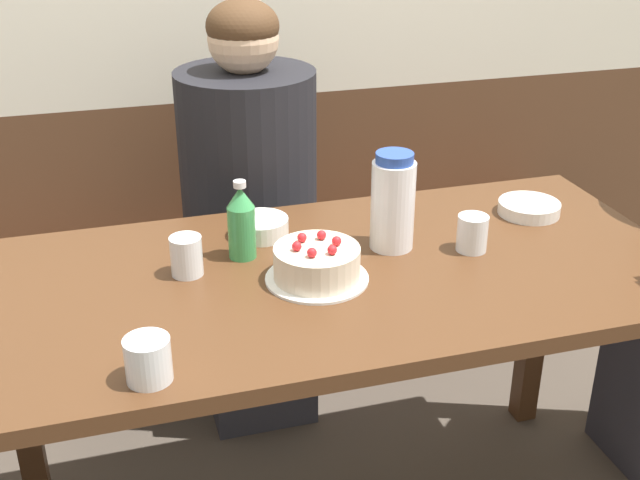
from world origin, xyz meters
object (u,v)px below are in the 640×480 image
object	(u,v)px
birthday_cake	(317,264)
bowl_soup_white	(529,208)
soju_bottle	(241,222)
bowl_rice_small	(261,227)
person_grey_tee	(251,223)
water_pitcher	(393,202)
glass_tumbler_short	(148,360)
bench_seat	(259,305)
glass_shot_small	(186,256)
glass_water_tall	(472,233)

from	to	relation	value
birthday_cake	bowl_soup_white	world-z (taller)	birthday_cake
soju_bottle	bowl_rice_small	bearing A→B (deg)	57.24
soju_bottle	bowl_rice_small	world-z (taller)	soju_bottle
soju_bottle	person_grey_tee	distance (m)	0.57
birthday_cake	person_grey_tee	world-z (taller)	person_grey_tee
water_pitcher	person_grey_tee	size ratio (longest dim) A/B	0.18
bowl_rice_small	glass_tumbler_short	size ratio (longest dim) A/B	1.64
bowl_soup_white	person_grey_tee	xyz separation A→B (m)	(-0.60, 0.47, -0.17)
bench_seat	water_pitcher	bearing A→B (deg)	-78.64
soju_bottle	glass_shot_small	world-z (taller)	soju_bottle
bowl_rice_small	glass_tumbler_short	xyz separation A→B (m)	(-0.30, -0.50, 0.02)
glass_tumbler_short	person_grey_tee	bearing A→B (deg)	68.63
bench_seat	glass_tumbler_short	bearing A→B (deg)	-110.31
bowl_soup_white	person_grey_tee	world-z (taller)	person_grey_tee
bowl_soup_white	glass_water_tall	size ratio (longest dim) A/B	1.83
glass_tumbler_short	glass_water_tall	bearing A→B (deg)	21.92
glass_tumbler_short	person_grey_tee	size ratio (longest dim) A/B	0.06
glass_tumbler_short	water_pitcher	bearing A→B (deg)	32.42
soju_bottle	bowl_rice_small	xyz separation A→B (m)	(0.06, 0.09, -0.06)
bench_seat	bowl_rice_small	bearing A→B (deg)	-100.46
glass_shot_small	glass_tumbler_short	bearing A→B (deg)	-107.45
glass_tumbler_short	glass_shot_small	bearing A→B (deg)	72.55
bench_seat	person_grey_tee	distance (m)	0.45
glass_shot_small	person_grey_tee	world-z (taller)	person_grey_tee
water_pitcher	bowl_rice_small	distance (m)	0.31
glass_water_tall	bench_seat	bearing A→B (deg)	110.99
person_grey_tee	bowl_soup_white	bearing A→B (deg)	51.56
glass_tumbler_short	glass_shot_small	xyz separation A→B (m)	(0.11, 0.36, 0.00)
bowl_soup_white	bowl_rice_small	bearing A→B (deg)	174.49
birthday_cake	glass_shot_small	world-z (taller)	birthday_cake
water_pitcher	soju_bottle	distance (m)	0.33
birthday_cake	soju_bottle	bearing A→B (deg)	130.31
bench_seat	soju_bottle	xyz separation A→B (m)	(-0.17, -0.71, 0.63)
birthday_cake	person_grey_tee	distance (m)	0.68
bowl_soup_white	birthday_cake	bearing A→B (deg)	-163.09
bench_seat	water_pitcher	distance (m)	1.01
soju_bottle	bowl_rice_small	distance (m)	0.13
water_pitcher	glass_shot_small	bearing A→B (deg)	-179.59
bowl_rice_small	glass_water_tall	xyz separation A→B (m)	(0.43, -0.20, 0.02)
water_pitcher	bowl_rice_small	world-z (taller)	water_pitcher
glass_water_tall	glass_shot_small	distance (m)	0.62
bowl_rice_small	glass_water_tall	bearing A→B (deg)	-25.45
bowl_soup_white	soju_bottle	bearing A→B (deg)	-177.47
person_grey_tee	glass_tumbler_short	bearing A→B (deg)	-21.37
bench_seat	birthday_cake	distance (m)	1.04
soju_bottle	bowl_soup_white	xyz separation A→B (m)	(0.71, 0.03, -0.07)
water_pitcher	bench_seat	bearing A→B (deg)	101.36
glass_water_tall	glass_shot_small	size ratio (longest dim) A/B	0.96
glass_water_tall	person_grey_tee	size ratio (longest dim) A/B	0.07
glass_water_tall	glass_tumbler_short	world-z (taller)	glass_water_tall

